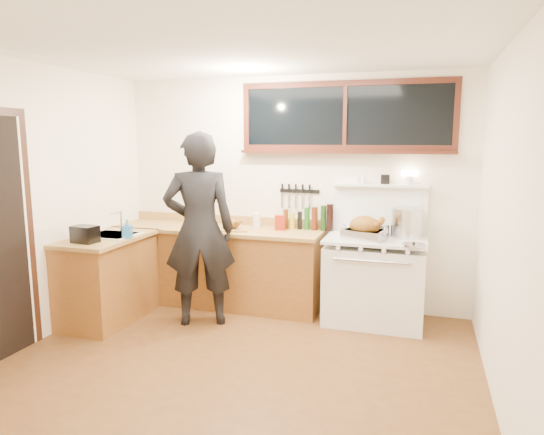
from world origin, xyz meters
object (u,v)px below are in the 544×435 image
(vintage_stove, at_px, (375,278))
(man, at_px, (199,230))
(cutting_board, at_px, (231,226))
(roast_turkey, at_px, (365,229))

(vintage_stove, xyz_separation_m, man, (-1.72, -0.58, 0.52))
(man, relative_size, cutting_board, 4.57)
(vintage_stove, bearing_deg, man, -161.38)
(roast_turkey, bearing_deg, man, -164.18)
(cutting_board, bearing_deg, man, -106.31)
(vintage_stove, distance_m, cutting_board, 1.65)
(vintage_stove, bearing_deg, cutting_board, -177.16)
(vintage_stove, distance_m, man, 1.89)
(man, height_order, cutting_board, man)
(man, distance_m, cutting_board, 0.52)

